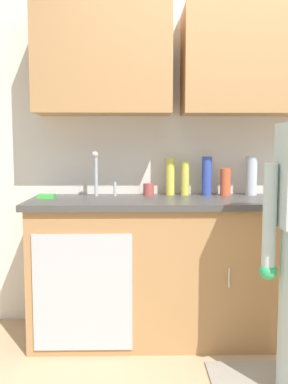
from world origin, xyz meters
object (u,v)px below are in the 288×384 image
at_px(bottle_soap, 207,176).
at_px(sponge, 46,196).
at_px(cup_by_sink, 149,189).
at_px(sink, 100,201).
at_px(bottle_water_short, 185,178).
at_px(bottle_dish_liquid, 170,176).
at_px(bottle_water_tall, 251,176).
at_px(bottle_cleaner_spray, 225,182).

height_order(bottle_soap, sponge, bottle_soap).
bearing_deg(cup_by_sink, sponge, -165.19).
distance_m(sink, bottle_water_short, 0.64).
bearing_deg(bottle_dish_liquid, sponge, -166.94).
distance_m(bottle_soap, cup_by_sink, 0.42).
bearing_deg(cup_by_sink, bottle_water_short, 1.24).
bearing_deg(sink, bottle_soap, 14.95).
relative_size(sink, bottle_water_tall, 1.82).
xyz_separation_m(bottle_soap, cup_by_sink, (-0.41, 0.00, -0.09)).
distance_m(bottle_water_tall, bottle_cleaner_spray, 0.19).
distance_m(bottle_dish_liquid, bottle_cleaner_spray, 0.39).
xyz_separation_m(bottle_water_short, bottle_soap, (0.15, -0.01, 0.02)).
height_order(bottle_water_short, bottle_soap, bottle_soap).
bearing_deg(cup_by_sink, sink, -148.24).
relative_size(bottle_water_tall, sponge, 2.50).
bearing_deg(bottle_dish_liquid, bottle_soap, -4.01).
bearing_deg(bottle_soap, bottle_water_tall, -0.73).
bearing_deg(sink, cup_by_sink, 31.76).
relative_size(bottle_water_tall, bottle_dish_liquid, 1.03).
bearing_deg(bottle_cleaner_spray, bottle_dish_liquid, 174.29).
bearing_deg(sponge, bottle_soap, 9.12).
height_order(bottle_water_tall, bottle_dish_liquid, bottle_water_tall).
distance_m(bottle_water_tall, sponge, 1.43).
bearing_deg(sink, bottle_dish_liquid, 24.20).
bearing_deg(sink, bottle_water_tall, 10.38).
xyz_separation_m(bottle_dish_liquid, sponge, (-0.84, -0.19, -0.12)).
distance_m(sink, bottle_dish_liquid, 0.55).
xyz_separation_m(sink, bottle_soap, (0.74, 0.20, 0.15)).
xyz_separation_m(bottle_water_short, bottle_dish_liquid, (-0.11, 0.01, 0.01)).
distance_m(bottle_cleaner_spray, cup_by_sink, 0.54).
height_order(bottle_water_short, cup_by_sink, bottle_water_short).
bearing_deg(sponge, bottle_water_short, 11.19).
bearing_deg(bottle_cleaner_spray, bottle_water_short, 173.68).
distance_m(cup_by_sink, sponge, 0.71).
relative_size(bottle_water_short, sponge, 2.17).
height_order(bottle_water_tall, cup_by_sink, bottle_water_tall).
relative_size(bottle_soap, sponge, 2.49).
height_order(bottle_soap, cup_by_sink, bottle_soap).
bearing_deg(bottle_soap, sink, -165.05).
distance_m(bottle_water_short, sponge, 0.97).
xyz_separation_m(cup_by_sink, sponge, (-0.69, -0.18, -0.03)).
xyz_separation_m(sink, bottle_cleaner_spray, (0.87, 0.18, 0.11)).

